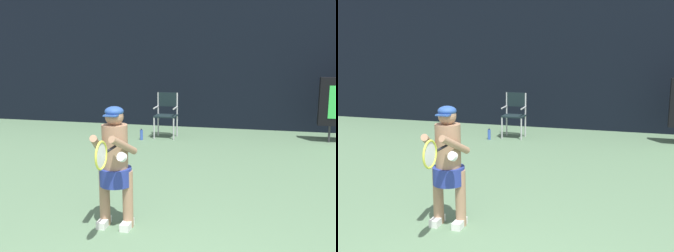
# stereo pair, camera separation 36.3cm
# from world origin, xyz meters

# --- Properties ---
(backdrop_screen) EXTENTS (18.00, 0.12, 3.66)m
(backdrop_screen) POSITION_xyz_m (0.00, 8.50, 1.81)
(backdrop_screen) COLOR black
(backdrop_screen) RESTS_ON ground
(umpire_chair) EXTENTS (0.52, 0.44, 1.08)m
(umpire_chair) POSITION_xyz_m (-1.51, 7.03, 0.62)
(umpire_chair) COLOR #B7B7BC
(umpire_chair) RESTS_ON ground
(water_bottle) EXTENTS (0.07, 0.07, 0.27)m
(water_bottle) POSITION_xyz_m (-2.02, 6.59, 0.12)
(water_bottle) COLOR blue
(water_bottle) RESTS_ON ground
(tennis_player) EXTENTS (0.54, 0.61, 1.49)m
(tennis_player) POSITION_xyz_m (-0.94, 1.89, 0.82)
(tennis_player) COLOR white
(tennis_player) RESTS_ON ground
(tennis_racket) EXTENTS (0.03, 0.60, 0.31)m
(tennis_racket) POSITION_xyz_m (-0.86, 1.28, 1.07)
(tennis_racket) COLOR black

